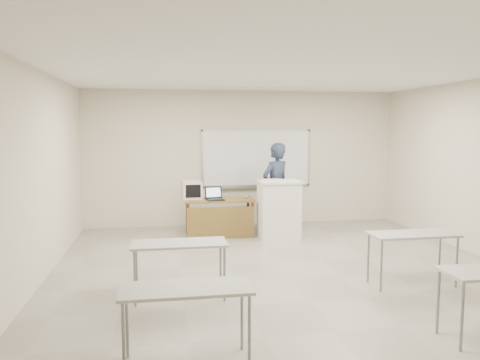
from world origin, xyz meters
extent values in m
cube|color=gray|center=(0.00, 0.00, -0.01)|extent=(7.00, 8.00, 0.01)
cube|color=white|center=(0.30, 3.97, 1.50)|extent=(2.40, 0.03, 1.20)
cube|color=#B7BABC|center=(0.30, 3.97, 2.12)|extent=(2.48, 0.04, 0.04)
cube|color=#B7BABC|center=(0.30, 3.97, 0.88)|extent=(2.48, 0.04, 0.04)
cube|color=#B7BABC|center=(-0.92, 3.97, 1.50)|extent=(0.04, 0.04, 1.28)
cube|color=#B7BABC|center=(1.52, 3.97, 1.50)|extent=(0.04, 0.04, 1.28)
cube|color=#B7BABC|center=(0.30, 3.92, 0.84)|extent=(2.16, 0.07, 0.02)
cube|color=gray|center=(-1.60, -0.50, 0.71)|extent=(1.20, 0.50, 0.03)
cylinder|color=slate|center=(-2.15, -0.70, 0.35)|extent=(0.03, 0.03, 0.70)
cylinder|color=slate|center=(-1.05, -0.70, 0.35)|extent=(0.03, 0.03, 0.70)
cylinder|color=slate|center=(-2.15, -0.30, 0.35)|extent=(0.03, 0.03, 0.70)
cylinder|color=slate|center=(-1.05, -0.30, 0.35)|extent=(0.03, 0.03, 0.70)
cube|color=gray|center=(1.60, -0.50, 0.71)|extent=(1.20, 0.50, 0.03)
cylinder|color=slate|center=(1.05, -0.70, 0.35)|extent=(0.03, 0.03, 0.70)
cylinder|color=slate|center=(2.15, -0.70, 0.35)|extent=(0.03, 0.03, 0.70)
cylinder|color=slate|center=(1.05, -0.30, 0.35)|extent=(0.03, 0.03, 0.70)
cylinder|color=slate|center=(2.15, -0.30, 0.35)|extent=(0.03, 0.03, 0.70)
cube|color=gray|center=(-1.60, -2.20, 0.71)|extent=(1.20, 0.50, 0.03)
cylinder|color=slate|center=(-2.15, -2.40, 0.35)|extent=(0.03, 0.03, 0.70)
cylinder|color=slate|center=(-1.05, -2.40, 0.35)|extent=(0.03, 0.03, 0.70)
cylinder|color=slate|center=(-2.15, -2.00, 0.35)|extent=(0.03, 0.03, 0.70)
cylinder|color=slate|center=(-1.05, -2.00, 0.35)|extent=(0.03, 0.03, 0.70)
cylinder|color=slate|center=(1.05, -2.40, 0.35)|extent=(0.03, 0.03, 0.70)
cylinder|color=slate|center=(1.05, -2.00, 0.35)|extent=(0.03, 0.03, 0.70)
cube|color=brown|center=(-0.67, 2.95, 0.73)|extent=(1.40, 0.70, 0.04)
cube|color=brown|center=(-0.67, 2.62, 0.32)|extent=(1.33, 0.03, 0.63)
cylinder|color=#512A15|center=(-1.31, 2.66, 0.36)|extent=(0.06, 0.06, 0.71)
cylinder|color=#512A15|center=(-0.04, 2.66, 0.36)|extent=(0.06, 0.06, 0.71)
cylinder|color=#512A15|center=(-1.31, 3.24, 0.36)|extent=(0.06, 0.06, 0.71)
cylinder|color=#512A15|center=(-0.04, 3.24, 0.36)|extent=(0.06, 0.06, 0.71)
cube|color=white|center=(0.46, 2.50, 0.55)|extent=(0.77, 0.55, 1.10)
cube|color=white|center=(0.46, 2.50, 1.13)|extent=(0.81, 0.59, 0.04)
cube|color=beige|center=(-1.22, 3.10, 0.93)|extent=(0.38, 0.40, 0.36)
cube|color=beige|center=(-1.22, 2.88, 0.93)|extent=(0.40, 0.04, 0.37)
cube|color=black|center=(-1.22, 2.86, 0.93)|extent=(0.30, 0.01, 0.26)
cube|color=black|center=(-0.77, 2.77, 0.76)|extent=(0.34, 0.25, 0.02)
cube|color=black|center=(-0.77, 2.76, 0.77)|extent=(0.28, 0.14, 0.01)
cube|color=black|center=(-0.77, 2.93, 0.89)|extent=(0.34, 0.07, 0.23)
cube|color=#8FB2D3|center=(-0.77, 2.92, 0.89)|extent=(0.29, 0.05, 0.18)
ellipsoid|color=#A6A8AD|center=(-0.12, 3.00, 0.77)|extent=(0.11, 0.09, 0.04)
cube|color=beige|center=(0.31, 2.58, 1.16)|extent=(0.45, 0.18, 0.02)
imported|color=black|center=(0.52, 3.05, 0.94)|extent=(0.82, 0.74, 1.87)
camera|label=1|loc=(-1.79, -6.34, 2.17)|focal=35.00mm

